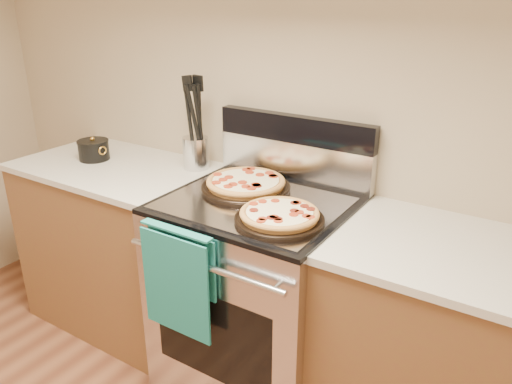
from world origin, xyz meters
The scene contains 17 objects.
wall_back centered at (0.00, 2.00, 1.35)m, with size 4.00×4.00×0.00m, color tan.
range_body centered at (0.00, 1.65, 0.45)m, with size 0.76×0.68×0.90m, color #B7B7BC.
oven_window centered at (0.00, 1.31, 0.45)m, with size 0.56×0.01×0.40m, color black.
cooktop centered at (0.00, 1.65, 0.91)m, with size 0.76×0.68×0.02m, color black.
backsplash_lower centered at (0.00, 1.96, 1.01)m, with size 0.76×0.06×0.18m, color silver.
backsplash_upper centered at (0.00, 1.96, 1.16)m, with size 0.76×0.06×0.12m, color black.
oven_handle centered at (0.00, 1.27, 0.80)m, with size 0.03×0.03×0.70m, color silver.
dish_towel centered at (-0.12, 1.27, 0.70)m, with size 0.32×0.05×0.42m, color #19806D, non-canonical shape.
foil_sheet centered at (0.00, 1.62, 0.92)m, with size 0.70×0.55×0.01m, color gray.
cabinet_left centered at (-0.88, 1.68, 0.44)m, with size 1.00×0.62×0.88m, color brown.
countertop_left centered at (-0.88, 1.68, 0.90)m, with size 1.02×0.64×0.03m, color beige.
cabinet_right centered at (0.88, 1.68, 0.44)m, with size 1.00×0.62×0.88m, color brown.
countertop_right centered at (0.88, 1.68, 0.90)m, with size 1.02×0.64×0.03m, color beige.
pepperoni_pizza_back centered at (-0.11, 1.72, 0.95)m, with size 0.38×0.38×0.05m, color #AE7435, non-canonical shape.
pepperoni_pizza_front centered at (0.18, 1.52, 0.95)m, with size 0.33×0.33×0.04m, color #AE7435, non-canonical shape.
utensil_crock centered at (-0.50, 1.86, 0.99)m, with size 0.13×0.13×0.16m, color silver.
saucepan centered at (-1.03, 1.68, 0.96)m, with size 0.16×0.16×0.09m, color black.
Camera 1 is at (1.02, 0.04, 1.73)m, focal length 35.00 mm.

